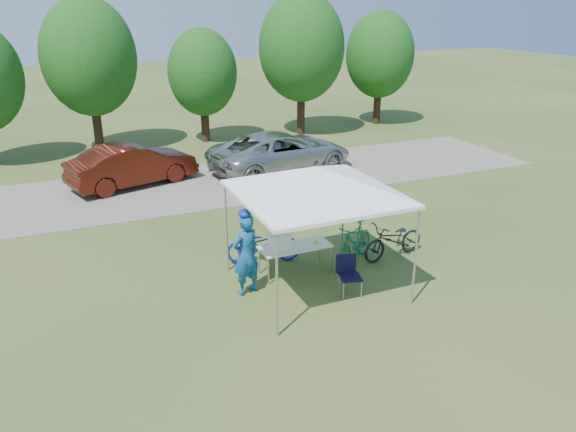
% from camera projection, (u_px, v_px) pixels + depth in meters
% --- Properties ---
extents(ground, '(100.00, 100.00, 0.00)m').
position_uv_depth(ground, '(314.00, 286.00, 12.34)').
color(ground, '#2D5119').
rests_on(ground, ground).
extents(gravel_strip, '(24.00, 5.00, 0.02)m').
position_uv_depth(gravel_strip, '(212.00, 183.00, 19.18)').
color(gravel_strip, gray).
rests_on(gravel_strip, ground).
extents(canopy, '(4.53, 4.53, 3.00)m').
position_uv_depth(canopy, '(317.00, 170.00, 11.38)').
color(canopy, '#A5A5AA').
rests_on(canopy, ground).
extents(treeline, '(24.89, 4.28, 6.30)m').
position_uv_depth(treeline, '(159.00, 61.00, 22.98)').
color(treeline, '#382314').
rests_on(treeline, ground).
extents(folding_table, '(1.63, 0.68, 0.67)m').
position_uv_depth(folding_table, '(295.00, 248.00, 12.71)').
color(folding_table, white).
rests_on(folding_table, ground).
extents(folding_chair, '(0.53, 0.55, 0.85)m').
position_uv_depth(folding_chair, '(348.00, 271.00, 11.89)').
color(folding_chair, black).
rests_on(folding_chair, ground).
extents(cooler, '(0.47, 0.32, 0.34)m').
position_uv_depth(cooler, '(279.00, 242.00, 12.49)').
color(cooler, white).
rests_on(cooler, folding_table).
extents(ice_cream_cup, '(0.08, 0.08, 0.06)m').
position_uv_depth(ice_cream_cup, '(316.00, 242.00, 12.83)').
color(ice_cream_cup, gold).
rests_on(ice_cream_cup, folding_table).
extents(cyclist, '(0.75, 0.61, 1.78)m').
position_uv_depth(cyclist, '(246.00, 255.00, 11.75)').
color(cyclist, '#114D8F').
rests_on(cyclist, ground).
extents(bike_blue, '(1.86, 1.03, 0.92)m').
position_uv_depth(bike_blue, '(264.00, 244.00, 13.31)').
color(bike_blue, '#141EB6').
rests_on(bike_blue, ground).
extents(bike_green, '(1.66, 1.31, 1.01)m').
position_uv_depth(bike_green, '(354.00, 243.00, 13.28)').
color(bike_green, '#187043').
rests_on(bike_green, ground).
extents(bike_dark, '(1.83, 0.87, 0.92)m').
position_uv_depth(bike_dark, '(394.00, 240.00, 13.54)').
color(bike_dark, black).
rests_on(bike_dark, ground).
extents(minivan, '(5.66, 3.39, 1.47)m').
position_uv_depth(minivan, '(281.00, 152.00, 20.20)').
color(minivan, '#B6B7B2').
rests_on(minivan, gravel_strip).
extents(sedan, '(4.50, 2.65, 1.40)m').
position_uv_depth(sedan, '(133.00, 165.00, 18.76)').
color(sedan, '#45150B').
rests_on(sedan, gravel_strip).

